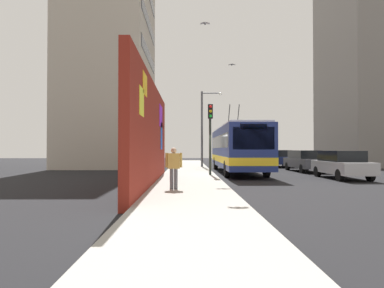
% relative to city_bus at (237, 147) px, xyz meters
% --- Properties ---
extents(ground_plane, '(80.00, 80.00, 0.00)m').
position_rel_city_bus_xyz_m(ground_plane, '(-3.23, 1.80, -1.80)').
color(ground_plane, black).
extents(sidewalk_slab, '(48.00, 3.20, 0.15)m').
position_rel_city_bus_xyz_m(sidewalk_slab, '(-3.23, 3.40, -1.73)').
color(sidewalk_slab, '#9E9B93').
rests_on(sidewalk_slab, ground_plane).
extents(graffiti_wall, '(12.66, 0.32, 4.67)m').
position_rel_city_bus_xyz_m(graffiti_wall, '(-7.89, 5.15, 0.53)').
color(graffiti_wall, maroon).
rests_on(graffiti_wall, ground_plane).
extents(building_far_left, '(11.92, 7.35, 20.13)m').
position_rel_city_bus_xyz_m(building_far_left, '(8.83, 11.00, 8.26)').
color(building_far_left, '#B2A899').
rests_on(building_far_left, ground_plane).
extents(building_far_right, '(9.82, 7.93, 21.52)m').
position_rel_city_bus_xyz_m(building_far_right, '(9.67, -15.20, 8.96)').
color(building_far_right, gray).
rests_on(building_far_right, ground_plane).
extents(city_bus, '(11.55, 2.64, 5.02)m').
position_rel_city_bus_xyz_m(city_bus, '(0.00, 0.00, 0.00)').
color(city_bus, navy).
rests_on(city_bus, ground_plane).
extents(parked_car_silver, '(4.32, 1.82, 1.58)m').
position_rel_city_bus_xyz_m(parked_car_silver, '(-4.64, -5.20, -0.97)').
color(parked_car_silver, '#B7B7BC').
rests_on(parked_car_silver, ground_plane).
extents(parked_car_dark_gray, '(4.92, 1.74, 1.58)m').
position_rel_city_bus_xyz_m(parked_car_dark_gray, '(1.08, -5.20, -0.97)').
color(parked_car_dark_gray, '#38383D').
rests_on(parked_car_dark_gray, ground_plane).
extents(parked_car_navy, '(4.31, 1.82, 1.58)m').
position_rel_city_bus_xyz_m(parked_car_navy, '(7.45, -5.20, -0.97)').
color(parked_car_navy, navy).
rests_on(parked_car_navy, ground_plane).
extents(pedestrian_near_wall, '(0.22, 0.65, 1.58)m').
position_rel_city_bus_xyz_m(pedestrian_near_wall, '(-10.37, 4.02, -0.74)').
color(pedestrian_near_wall, '#595960').
rests_on(pedestrian_near_wall, sidewalk_slab).
extents(traffic_light, '(0.49, 0.28, 4.19)m').
position_rel_city_bus_xyz_m(traffic_light, '(-3.69, 2.15, 1.17)').
color(traffic_light, '#2D382D').
rests_on(traffic_light, sidewalk_slab).
extents(street_lamp, '(0.44, 1.81, 6.54)m').
position_rel_city_bus_xyz_m(street_lamp, '(5.07, 2.05, 2.11)').
color(street_lamp, '#4C4C51').
rests_on(street_lamp, sidewalk_slab).
extents(flying_pigeons, '(10.99, 4.06, 1.71)m').
position_rel_city_bus_xyz_m(flying_pigeons, '(-4.29, 0.98, 7.28)').
color(flying_pigeons, slate).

